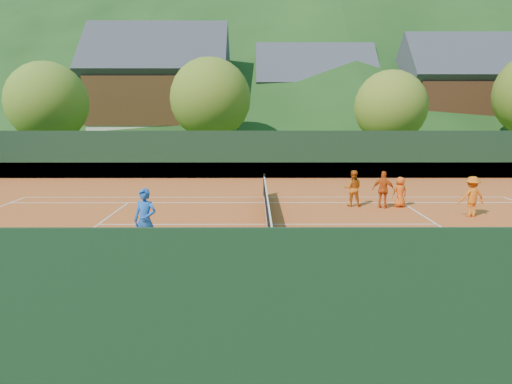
{
  "coord_description": "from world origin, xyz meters",
  "views": [
    {
      "loc": [
        -0.5,
        -16.73,
        4.26
      ],
      "look_at": [
        -0.44,
        0.0,
        1.26
      ],
      "focal_mm": 32.0,
      "sensor_mm": 36.0,
      "label": 1
    }
  ],
  "objects_px": {
    "coach": "(145,220)",
    "student_c": "(400,192)",
    "chalet_right": "(458,100)",
    "student_d": "(472,197)",
    "tennis_net": "(268,211)",
    "chalet_left": "(160,96)",
    "student_b": "(384,190)",
    "student_a": "(353,188)",
    "chalet_mid": "(314,104)"
  },
  "relations": [
    {
      "from": "student_a",
      "to": "chalet_left",
      "type": "xyz_separation_m",
      "value": [
        -13.91,
        26.66,
        4.82
      ]
    },
    {
      "from": "tennis_net",
      "to": "chalet_right",
      "type": "height_order",
      "value": "chalet_right"
    },
    {
      "from": "student_b",
      "to": "student_c",
      "type": "distance_m",
      "value": 0.87
    },
    {
      "from": "coach",
      "to": "student_d",
      "type": "distance_m",
      "value": 12.91
    },
    {
      "from": "student_a",
      "to": "chalet_left",
      "type": "bearing_deg",
      "value": -51.87
    },
    {
      "from": "student_a",
      "to": "chalet_mid",
      "type": "relative_size",
      "value": 0.13
    },
    {
      "from": "coach",
      "to": "chalet_left",
      "type": "height_order",
      "value": "chalet_left"
    },
    {
      "from": "student_a",
      "to": "chalet_left",
      "type": "height_order",
      "value": "chalet_left"
    },
    {
      "from": "student_d",
      "to": "tennis_net",
      "type": "xyz_separation_m",
      "value": [
        -8.26,
        -1.27,
        -0.32
      ]
    },
    {
      "from": "student_c",
      "to": "chalet_right",
      "type": "xyz_separation_m",
      "value": [
        14.04,
        26.87,
        4.56
      ]
    },
    {
      "from": "tennis_net",
      "to": "chalet_left",
      "type": "distance_m",
      "value": 32.04
    },
    {
      "from": "student_a",
      "to": "chalet_mid",
      "type": "bearing_deg",
      "value": -83.33
    },
    {
      "from": "coach",
      "to": "chalet_right",
      "type": "distance_m",
      "value": 41.19
    },
    {
      "from": "student_a",
      "to": "chalet_right",
      "type": "distance_m",
      "value": 31.45
    },
    {
      "from": "student_b",
      "to": "student_a",
      "type": "bearing_deg",
      "value": 3.93
    },
    {
      "from": "student_c",
      "to": "chalet_right",
      "type": "height_order",
      "value": "chalet_right"
    },
    {
      "from": "student_d",
      "to": "chalet_right",
      "type": "xyz_separation_m",
      "value": [
        11.74,
        28.73,
        4.42
      ]
    },
    {
      "from": "coach",
      "to": "student_b",
      "type": "xyz_separation_m",
      "value": [
        8.94,
        6.22,
        -0.15
      ]
    },
    {
      "from": "chalet_left",
      "to": "coach",
      "type": "bearing_deg",
      "value": -79.46
    },
    {
      "from": "chalet_right",
      "to": "student_b",
      "type": "bearing_deg",
      "value": -118.7
    },
    {
      "from": "coach",
      "to": "chalet_mid",
      "type": "height_order",
      "value": "chalet_mid"
    },
    {
      "from": "tennis_net",
      "to": "student_a",
      "type": "bearing_deg",
      "value": 40.54
    },
    {
      "from": "chalet_left",
      "to": "chalet_right",
      "type": "height_order",
      "value": "chalet_left"
    },
    {
      "from": "chalet_mid",
      "to": "student_c",
      "type": "bearing_deg",
      "value": -90.07
    },
    {
      "from": "chalet_mid",
      "to": "chalet_right",
      "type": "bearing_deg",
      "value": -15.95
    },
    {
      "from": "coach",
      "to": "student_a",
      "type": "relative_size",
      "value": 1.2
    },
    {
      "from": "chalet_mid",
      "to": "chalet_right",
      "type": "height_order",
      "value": "chalet_right"
    },
    {
      "from": "chalet_mid",
      "to": "student_b",
      "type": "bearing_deg",
      "value": -91.57
    },
    {
      "from": "student_b",
      "to": "tennis_net",
      "type": "distance_m",
      "value": 5.9
    },
    {
      "from": "student_b",
      "to": "chalet_right",
      "type": "relative_size",
      "value": 0.14
    },
    {
      "from": "student_c",
      "to": "chalet_right",
      "type": "distance_m",
      "value": 30.65
    },
    {
      "from": "student_c",
      "to": "coach",
      "type": "bearing_deg",
      "value": 19.12
    },
    {
      "from": "student_d",
      "to": "chalet_left",
      "type": "bearing_deg",
      "value": -64.01
    },
    {
      "from": "coach",
      "to": "student_c",
      "type": "distance_m",
      "value": 11.72
    },
    {
      "from": "coach",
      "to": "chalet_left",
      "type": "relative_size",
      "value": 0.14
    },
    {
      "from": "student_a",
      "to": "chalet_mid",
      "type": "xyz_separation_m",
      "value": [
        2.09,
        30.66,
        4.16
      ]
    },
    {
      "from": "coach",
      "to": "chalet_mid",
      "type": "xyz_separation_m",
      "value": [
        9.79,
        37.35,
        4.0
      ]
    },
    {
      "from": "student_d",
      "to": "tennis_net",
      "type": "relative_size",
      "value": 0.14
    },
    {
      "from": "coach",
      "to": "chalet_right",
      "type": "height_order",
      "value": "chalet_right"
    },
    {
      "from": "coach",
      "to": "student_b",
      "type": "distance_m",
      "value": 10.9
    },
    {
      "from": "chalet_mid",
      "to": "student_a",
      "type": "bearing_deg",
      "value": -93.9
    },
    {
      "from": "chalet_mid",
      "to": "student_d",
      "type": "bearing_deg",
      "value": -86.05
    },
    {
      "from": "coach",
      "to": "student_d",
      "type": "bearing_deg",
      "value": 34.34
    },
    {
      "from": "student_b",
      "to": "tennis_net",
      "type": "bearing_deg",
      "value": 53.96
    },
    {
      "from": "student_d",
      "to": "chalet_left",
      "type": "height_order",
      "value": "chalet_left"
    },
    {
      "from": "student_c",
      "to": "tennis_net",
      "type": "distance_m",
      "value": 6.74
    },
    {
      "from": "student_a",
      "to": "student_c",
      "type": "distance_m",
      "value": 2.07
    },
    {
      "from": "chalet_left",
      "to": "student_c",
      "type": "bearing_deg",
      "value": -59.28
    },
    {
      "from": "student_c",
      "to": "chalet_left",
      "type": "xyz_separation_m",
      "value": [
        -15.96,
        26.87,
        4.95
      ]
    },
    {
      "from": "chalet_left",
      "to": "chalet_right",
      "type": "xyz_separation_m",
      "value": [
        30.0,
        0.0,
        -0.39
      ]
    }
  ]
}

